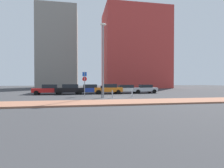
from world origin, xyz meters
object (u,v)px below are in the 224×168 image
at_px(parked_car_silver, 144,89).
at_px(traffic_bollard_near, 112,94).
at_px(parking_sign_post, 85,81).
at_px(traffic_bollard_mid, 132,93).
at_px(parked_car_red, 49,89).
at_px(parked_car_orange, 109,89).
at_px(parked_car_white, 126,89).
at_px(parking_meter, 101,90).
at_px(street_lamp, 103,55).
at_px(parked_car_blue, 88,89).
at_px(parked_car_black, 70,89).

xyz_separation_m(parked_car_silver, traffic_bollard_near, (-6.62, -7.07, -0.29)).
xyz_separation_m(parking_sign_post, traffic_bollard_mid, (5.83, -2.15, -1.57)).
bearing_deg(parked_car_red, parked_car_orange, -0.56).
height_order(parked_car_white, traffic_bollard_mid, parked_car_white).
distance_m(parked_car_orange, traffic_bollard_near, 6.80).
distance_m(parked_car_red, parking_meter, 9.68).
relative_size(parked_car_orange, street_lamp, 0.51).
height_order(parked_car_blue, traffic_bollard_mid, parked_car_blue).
bearing_deg(parking_sign_post, parked_car_black, 120.04).
relative_size(parked_car_blue, traffic_bollard_mid, 5.26).
xyz_separation_m(parked_car_black, parked_car_blue, (2.70, 0.34, -0.04)).
xyz_separation_m(parked_car_black, street_lamp, (4.21, -6.41, 4.23)).
relative_size(parked_car_silver, traffic_bollard_mid, 4.81).
distance_m(parking_sign_post, traffic_bollard_near, 4.61).
bearing_deg(parked_car_white, parking_sign_post, -147.57).
height_order(parked_car_red, parked_car_blue, parked_car_red).
distance_m(parked_car_blue, street_lamp, 8.14).
height_order(parked_car_black, traffic_bollard_mid, parked_car_black).
xyz_separation_m(parked_car_white, traffic_bollard_mid, (-0.81, -6.36, -0.30)).
bearing_deg(parked_car_orange, parked_car_blue, 176.85).
distance_m(parked_car_red, parked_car_orange, 9.00).
distance_m(parked_car_black, street_lamp, 8.76).
relative_size(parked_car_blue, parking_sign_post, 1.44).
bearing_deg(traffic_bollard_mid, traffic_bollard_near, -162.94).
bearing_deg(parked_car_blue, parked_car_black, -172.78).
distance_m(parked_car_black, parked_car_orange, 5.89).
bearing_deg(parked_car_red, parking_sign_post, -36.73).
bearing_deg(traffic_bollard_mid, parked_car_orange, 108.94).
bearing_deg(street_lamp, traffic_bollard_mid, 9.62).
bearing_deg(parking_meter, parked_car_blue, 101.25).
bearing_deg(street_lamp, parked_car_black, 123.27).
relative_size(parked_car_orange, traffic_bollard_mid, 5.10).
distance_m(parking_meter, street_lamp, 4.11).
height_order(parked_car_red, parked_car_white, parked_car_red).
distance_m(parking_sign_post, parking_meter, 3.44).
bearing_deg(parked_car_silver, traffic_bollard_mid, -122.35).
relative_size(parked_car_white, parking_meter, 3.13).
distance_m(parked_car_orange, street_lamp, 8.01).
bearing_deg(parked_car_red, street_lamp, -42.33).
xyz_separation_m(parked_car_red, parking_meter, (7.13, -6.54, 0.16)).
height_order(parked_car_red, traffic_bollard_mid, parked_car_red).
height_order(parked_car_black, parked_car_orange, parked_car_orange).
height_order(parking_sign_post, traffic_bollard_mid, parking_sign_post).
bearing_deg(parked_car_white, parked_car_red, -178.44).
relative_size(parked_car_blue, traffic_bollard_near, 5.21).
bearing_deg(traffic_bollard_near, parked_car_silver, 46.88).
relative_size(parked_car_red, parked_car_blue, 0.96).
xyz_separation_m(street_lamp, traffic_bollard_near, (1.07, -0.18, -4.59)).
relative_size(parking_sign_post, traffic_bollard_near, 3.62).
xyz_separation_m(parked_car_silver, traffic_bollard_mid, (-3.96, -6.25, -0.29)).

